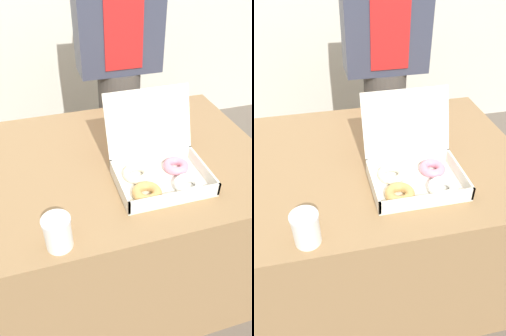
# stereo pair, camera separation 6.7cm
# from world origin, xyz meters

# --- Properties ---
(ground_plane) EXTENTS (14.00, 14.00, 0.00)m
(ground_plane) POSITION_xyz_m (0.00, 0.00, 0.00)
(ground_plane) COLOR #665B51
(table) EXTENTS (1.18, 0.87, 0.76)m
(table) POSITION_xyz_m (0.00, 0.00, 0.38)
(table) COLOR #99754C
(table) RESTS_ON ground_plane
(donut_box) EXTENTS (0.33, 0.33, 0.28)m
(donut_box) POSITION_xyz_m (0.10, -0.17, 0.81)
(donut_box) COLOR white
(donut_box) RESTS_ON table
(coffee_cup) EXTENTS (0.08, 0.08, 0.11)m
(coffee_cup) POSITION_xyz_m (-0.28, -0.37, 0.82)
(coffee_cup) COLOR white
(coffee_cup) RESTS_ON table
(person_customer) EXTENTS (0.45, 0.25, 1.60)m
(person_customer) POSITION_xyz_m (0.19, 0.70, 0.85)
(person_customer) COLOR #4C4742
(person_customer) RESTS_ON ground_plane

